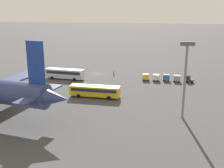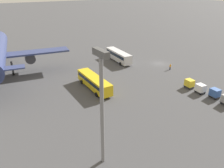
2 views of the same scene
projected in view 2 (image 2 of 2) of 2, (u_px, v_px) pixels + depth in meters
The scene contains 8 objects.
ground_plane at pixel (159, 63), 68.30m from camera, with size 600.00×600.00×0.00m, color #424244.
shuttle_bus_near at pixel (118, 55), 69.59m from camera, with size 12.59×3.93×3.30m.
shuttle_bus_far at pixel (94, 81), 51.03m from camera, with size 12.94×3.52×3.01m.
worker_person at pixel (170, 67), 63.00m from camera, with size 0.38×0.38×1.74m.
cargo_cart_blue at pixel (215, 93), 47.08m from camera, with size 2.15×1.87×2.06m.
cargo_cart_white at pixel (201, 88), 49.20m from camera, with size 2.15×1.87×2.06m.
cargo_cart_yellow at pixel (189, 83), 51.69m from camera, with size 2.15×1.87×2.06m.
light_pole at pixel (102, 98), 26.38m from camera, with size 2.80×0.70×15.93m.
Camera 2 is at (-46.68, 47.36, 22.35)m, focal length 35.00 mm.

